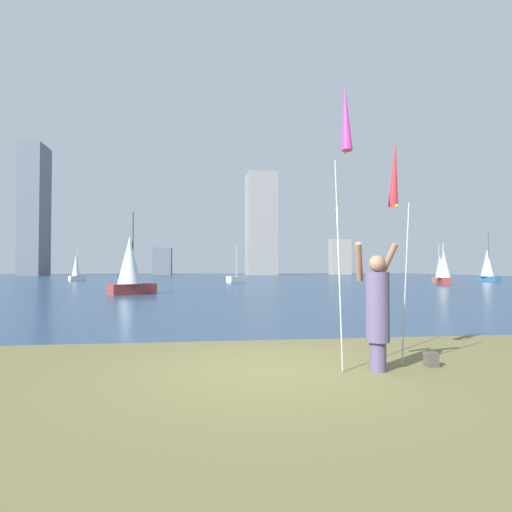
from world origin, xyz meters
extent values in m
cube|color=navy|center=(0.00, 61.32, -0.06)|extent=(120.00, 117.37, 0.12)
cube|color=#33301C|center=(0.00, 2.63, -0.02)|extent=(120.00, 0.70, 0.02)
cylinder|color=#594C72|center=(1.57, -0.38, 0.22)|extent=(0.25, 0.25, 0.44)
cylinder|color=#594C72|center=(1.57, -0.38, 0.96)|extent=(0.35, 0.35, 1.04)
sphere|color=#936B51|center=(1.57, -0.38, 1.60)|extent=(0.25, 0.25, 0.25)
cylinder|color=#936B51|center=(1.34, -0.24, 1.63)|extent=(0.25, 0.40, 0.60)
cylinder|color=#936B51|center=(1.79, -0.24, 1.63)|extent=(0.25, 0.40, 0.60)
cylinder|color=#B2B2B7|center=(1.03, -0.21, 1.62)|extent=(0.02, 0.33, 3.22)
cone|color=#D83399|center=(1.03, -0.56, 3.73)|extent=(0.16, 0.25, 1.01)
sphere|color=yellow|center=(1.03, -0.51, 3.23)|extent=(0.06, 0.06, 0.06)
cylinder|color=#B2B2B7|center=(2.10, -0.21, 1.27)|extent=(0.02, 0.31, 2.53)
cone|color=red|center=(2.10, 0.15, 3.11)|extent=(0.16, 0.29, 1.14)
sphere|color=yellow|center=(2.10, 0.08, 2.55)|extent=(0.06, 0.06, 0.06)
cube|color=#4C4742|center=(2.51, -0.20, 0.11)|extent=(0.19, 0.15, 0.22)
cube|color=silver|center=(-15.69, 49.24, 0.29)|extent=(1.81, 1.70, 0.59)
cylinder|color=silver|center=(-15.69, 49.24, 2.45)|extent=(0.06, 0.06, 3.72)
cone|color=silver|center=(-15.79, 49.15, 1.90)|extent=(1.31, 1.31, 2.61)
cube|color=white|center=(3.12, 41.68, 0.31)|extent=(2.28, 2.00, 0.63)
cylinder|color=silver|center=(3.12, 41.68, 2.30)|extent=(0.07, 0.07, 3.35)
cube|color=maroon|center=(21.33, 31.15, 0.34)|extent=(1.40, 2.58, 0.68)
cylinder|color=silver|center=(21.33, 31.15, 2.27)|extent=(0.07, 0.07, 3.18)
cone|color=silver|center=(21.27, 30.98, 1.92)|extent=(1.57, 1.57, 2.48)
cube|color=brown|center=(24.64, 37.57, 0.27)|extent=(1.91, 1.50, 0.53)
cylinder|color=silver|center=(24.64, 37.57, 2.35)|extent=(0.06, 0.06, 3.63)
cone|color=white|center=(24.76, 37.63, 1.73)|extent=(1.23, 1.23, 2.40)
cube|color=#2D6084|center=(32.36, 40.25, 0.30)|extent=(1.09, 2.93, 0.59)
cylinder|color=#47474C|center=(32.36, 40.25, 3.24)|extent=(0.09, 0.09, 5.30)
cone|color=white|center=(32.33, 40.47, 2.14)|extent=(1.57, 1.57, 3.09)
cube|color=maroon|center=(-4.89, 19.81, 0.31)|extent=(2.75, 2.27, 0.62)
cylinder|color=#47474C|center=(-4.89, 19.81, 2.72)|extent=(0.08, 0.08, 4.20)
cone|color=white|center=(-5.06, 19.70, 2.00)|extent=(1.87, 1.87, 2.76)
cube|color=slate|center=(-35.34, 91.04, 13.76)|extent=(4.41, 7.51, 27.52)
cube|color=slate|center=(-9.03, 94.96, 3.05)|extent=(4.03, 5.29, 6.11)
cube|color=gray|center=(12.93, 90.73, 11.35)|extent=(6.44, 7.78, 22.70)
cube|color=gray|center=(33.17, 96.53, 4.27)|extent=(4.73, 3.34, 8.55)
camera|label=1|loc=(-1.10, -6.67, 1.53)|focal=30.85mm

